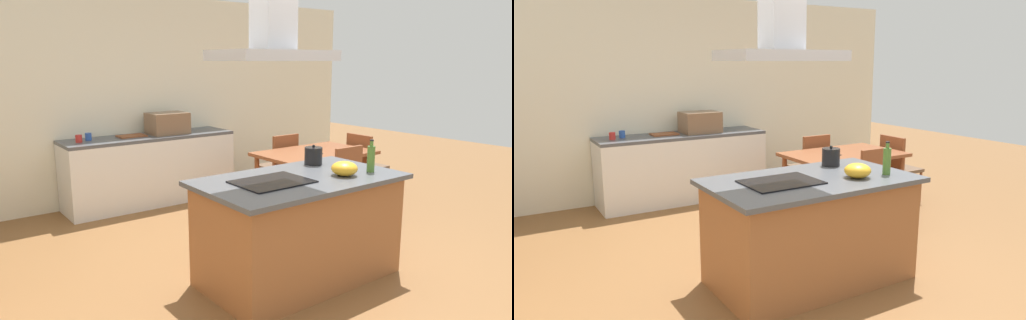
% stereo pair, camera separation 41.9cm
% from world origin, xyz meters
% --- Properties ---
extents(ground, '(16.00, 16.00, 0.00)m').
position_xyz_m(ground, '(0.00, 1.50, 0.00)').
color(ground, brown).
extents(wall_back, '(7.20, 0.10, 2.70)m').
position_xyz_m(wall_back, '(0.00, 3.25, 1.35)').
color(wall_back, silver).
rests_on(wall_back, ground).
extents(kitchen_island, '(1.74, 0.98, 0.90)m').
position_xyz_m(kitchen_island, '(0.00, 0.00, 0.45)').
color(kitchen_island, '#995B33').
rests_on(kitchen_island, ground).
extents(cooktop, '(0.60, 0.44, 0.01)m').
position_xyz_m(cooktop, '(-0.29, 0.00, 0.91)').
color(cooktop, black).
rests_on(cooktop, kitchen_island).
extents(tea_kettle, '(0.22, 0.17, 0.19)m').
position_xyz_m(tea_kettle, '(0.44, 0.31, 0.98)').
color(tea_kettle, black).
rests_on(tea_kettle, kitchen_island).
extents(olive_oil_bottle, '(0.07, 0.07, 0.28)m').
position_xyz_m(olive_oil_bottle, '(0.63, -0.22, 1.02)').
color(olive_oil_bottle, '#47722D').
rests_on(olive_oil_bottle, kitchen_island).
extents(mixing_bowl, '(0.22, 0.22, 0.12)m').
position_xyz_m(mixing_bowl, '(0.34, -0.18, 0.96)').
color(mixing_bowl, gold).
rests_on(mixing_bowl, kitchen_island).
extents(back_counter, '(2.22, 0.62, 0.90)m').
position_xyz_m(back_counter, '(-0.04, 2.88, 0.45)').
color(back_counter, silver).
rests_on(back_counter, ground).
extents(countertop_microwave, '(0.50, 0.38, 0.28)m').
position_xyz_m(countertop_microwave, '(0.23, 2.88, 1.04)').
color(countertop_microwave, brown).
rests_on(countertop_microwave, back_counter).
extents(coffee_mug_red, '(0.08, 0.08, 0.09)m').
position_xyz_m(coffee_mug_red, '(-0.94, 2.87, 0.95)').
color(coffee_mug_red, red).
rests_on(coffee_mug_red, back_counter).
extents(coffee_mug_blue, '(0.08, 0.08, 0.09)m').
position_xyz_m(coffee_mug_blue, '(-0.80, 2.96, 0.95)').
color(coffee_mug_blue, '#2D56B2').
rests_on(coffee_mug_blue, back_counter).
extents(cutting_board, '(0.34, 0.24, 0.02)m').
position_xyz_m(cutting_board, '(-0.26, 2.93, 0.91)').
color(cutting_board, brown).
rests_on(cutting_board, back_counter).
extents(dining_table, '(1.40, 0.90, 0.75)m').
position_xyz_m(dining_table, '(1.45, 1.34, 0.67)').
color(dining_table, brown).
rests_on(dining_table, ground).
extents(chair_facing_back_wall, '(0.42, 0.42, 0.89)m').
position_xyz_m(chair_facing_back_wall, '(1.45, 2.01, 0.51)').
color(chair_facing_back_wall, brown).
rests_on(chair_facing_back_wall, ground).
extents(chair_at_right_end, '(0.42, 0.42, 0.89)m').
position_xyz_m(chair_at_right_end, '(2.37, 1.34, 0.51)').
color(chair_at_right_end, brown).
rests_on(chair_at_right_end, ground).
extents(chair_facing_island, '(0.42, 0.42, 0.89)m').
position_xyz_m(chair_facing_island, '(1.45, 0.68, 0.51)').
color(chair_facing_island, brown).
rests_on(chair_facing_island, ground).
extents(range_hood, '(0.90, 0.55, 0.78)m').
position_xyz_m(range_hood, '(-0.29, 0.00, 2.10)').
color(range_hood, '#ADADB2').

